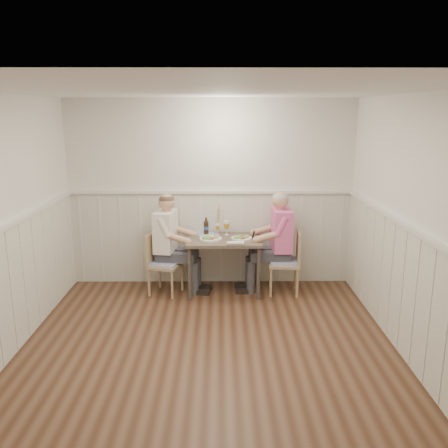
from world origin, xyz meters
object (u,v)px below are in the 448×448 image
(chair_left, at_px, (162,261))
(beer_bottle, at_px, (206,227))
(chair_right, at_px, (288,260))
(grass_vase, at_px, (217,219))
(diner_cream, at_px, (169,250))
(dining_table, at_px, (224,245))
(man_in_pink, at_px, (278,249))

(chair_left, distance_m, beer_bottle, 0.78)
(chair_right, relative_size, beer_bottle, 3.62)
(chair_left, bearing_deg, grass_vase, 26.62)
(chair_right, relative_size, diner_cream, 0.63)
(dining_table, bearing_deg, chair_left, -175.79)
(diner_cream, distance_m, beer_bottle, 0.61)
(beer_bottle, bearing_deg, diner_cream, -159.26)
(beer_bottle, bearing_deg, chair_left, -153.75)
(man_in_pink, xyz_separation_m, beer_bottle, (-0.98, 0.21, 0.27))
(beer_bottle, bearing_deg, grass_vase, 28.12)
(chair_left, distance_m, diner_cream, 0.19)
(dining_table, relative_size, chair_left, 1.20)
(chair_left, relative_size, beer_bottle, 3.50)
(chair_right, relative_size, chair_left, 1.03)
(dining_table, xyz_separation_m, man_in_pink, (0.74, 0.03, -0.06))
(diner_cream, distance_m, grass_vase, 0.79)
(chair_left, height_order, grass_vase, grass_vase)
(chair_right, height_order, man_in_pink, man_in_pink)
(chair_left, distance_m, grass_vase, 0.96)
(grass_vase, bearing_deg, dining_table, -72.39)
(dining_table, height_order, chair_left, chair_left)
(chair_left, bearing_deg, dining_table, 4.21)
(chair_right, relative_size, grass_vase, 2.00)
(man_in_pink, bearing_deg, chair_left, -176.84)
(chair_right, height_order, grass_vase, grass_vase)
(chair_right, distance_m, man_in_pink, 0.20)
(dining_table, distance_m, grass_vase, 0.44)
(chair_left, height_order, man_in_pink, man_in_pink)
(chair_left, xyz_separation_m, grass_vase, (0.74, 0.37, 0.49))
(chair_right, height_order, beer_bottle, beer_bottle)
(dining_table, distance_m, beer_bottle, 0.39)
(dining_table, xyz_separation_m, diner_cream, (-0.75, 0.04, -0.08))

